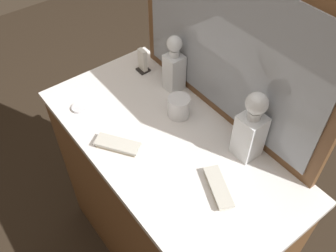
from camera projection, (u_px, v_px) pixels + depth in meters
name	position (u px, v px, depth m)	size (l,w,h in m)	color
ground_plane	(168.00, 249.00, 2.06)	(6.00, 6.00, 0.00)	#2D2319
dresser	(168.00, 205.00, 1.72)	(1.10, 0.55, 0.93)	brown
dresser_mirror	(228.00, 47.00, 1.26)	(0.92, 0.03, 0.62)	brown
crystal_decanter_far_right	(250.00, 131.00, 1.26)	(0.09, 0.09, 0.28)	white
crystal_decanter_far_left	(174.00, 69.00, 1.51)	(0.07, 0.07, 0.26)	white
crystal_tumbler_right	(179.00, 107.00, 1.45)	(0.09, 0.09, 0.09)	white
silver_brush_far_left	(118.00, 145.00, 1.35)	(0.17, 0.14, 0.02)	#B7A88C
silver_brush_rear	(218.00, 188.00, 1.22)	(0.17, 0.12, 0.02)	#B7A88C
porcelain_dish	(80.00, 108.00, 1.49)	(0.06, 0.06, 0.01)	silver
napkin_holder	(143.00, 62.00, 1.63)	(0.05, 0.05, 0.11)	black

